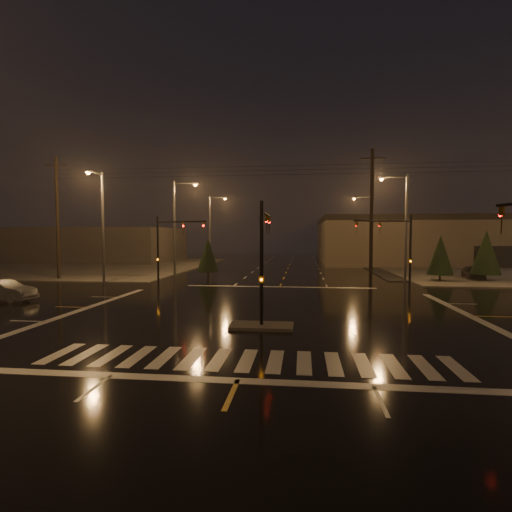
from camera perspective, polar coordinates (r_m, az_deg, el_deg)
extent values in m
plane|color=black|center=(23.16, 1.82, -7.94)|extent=(140.00, 140.00, 0.00)
cube|color=#413F3A|center=(61.73, -24.46, -1.29)|extent=(36.00, 36.00, 0.12)
cube|color=#413F3A|center=(19.24, 0.79, -9.97)|extent=(3.00, 1.60, 0.15)
cube|color=beige|center=(14.47, -1.32, -14.65)|extent=(15.00, 2.60, 0.01)
cube|color=beige|center=(12.60, -2.65, -17.38)|extent=(16.00, 0.50, 0.01)
cube|color=beige|center=(33.99, 3.41, -4.42)|extent=(16.00, 0.50, 0.01)
cube|color=#665C49|center=(76.21, 32.45, 1.86)|extent=(60.00, 28.00, 7.00)
cube|color=black|center=(76.24, 32.52, 4.34)|extent=(60.20, 28.20, 0.80)
cube|color=#3D3836|center=(74.48, -23.03, 1.54)|extent=(30.00, 18.00, 5.60)
cylinder|color=black|center=(18.81, 0.80, -1.25)|extent=(0.18, 0.18, 6.00)
cylinder|color=black|center=(21.02, 1.44, 6.02)|extent=(0.12, 4.50, 0.12)
imported|color=#594707|center=(23.03, 1.90, 5.63)|extent=(0.16, 0.20, 1.00)
cube|color=#594707|center=(18.87, 0.80, -3.37)|extent=(0.25, 0.18, 0.35)
cylinder|color=black|center=(34.27, 21.19, 0.47)|extent=(0.18, 0.18, 6.00)
cylinder|color=black|center=(32.91, 17.67, 4.79)|extent=(4.74, 1.82, 0.12)
imported|color=#594707|center=(31.81, 14.17, 4.81)|extent=(0.24, 0.22, 1.00)
cube|color=#594707|center=(34.31, 21.16, -0.70)|extent=(0.25, 0.18, 0.35)
cylinder|color=black|center=(35.44, -13.83, 0.66)|extent=(0.18, 0.18, 6.00)
cylinder|color=black|center=(33.85, -10.66, 4.82)|extent=(4.74, 1.82, 0.12)
imported|color=#594707|center=(32.54, -7.49, 4.84)|extent=(0.24, 0.22, 1.00)
cube|color=#594707|center=(35.47, -13.82, -0.47)|extent=(0.25, 0.18, 0.35)
imported|color=#594707|center=(17.36, 31.65, 6.05)|extent=(0.22, 0.24, 1.00)
cylinder|color=#38383A|center=(42.82, -11.59, 3.75)|extent=(0.24, 0.24, 10.00)
cylinder|color=#38383A|center=(42.80, -10.11, 10.21)|extent=(2.40, 0.14, 0.14)
cube|color=#38383A|center=(42.49, -8.67, 10.21)|extent=(0.70, 0.30, 0.18)
sphere|color=orange|center=(42.47, -8.67, 10.04)|extent=(0.32, 0.32, 0.32)
cylinder|color=#38383A|center=(58.23, -6.64, 3.58)|extent=(0.24, 0.24, 10.00)
cylinder|color=#38383A|center=(58.21, -5.50, 8.32)|extent=(2.40, 0.14, 0.14)
cube|color=#38383A|center=(57.99, -4.43, 8.29)|extent=(0.70, 0.30, 0.18)
sphere|color=orange|center=(57.97, -4.43, 8.16)|extent=(0.32, 0.32, 0.32)
cylinder|color=#38383A|center=(39.83, 20.66, 3.68)|extent=(0.24, 0.24, 10.00)
cylinder|color=#38383A|center=(39.92, 19.09, 10.62)|extent=(2.40, 0.14, 0.14)
cube|color=#38383A|center=(39.69, 17.51, 10.62)|extent=(0.70, 0.30, 0.18)
sphere|color=orange|center=(39.68, 17.50, 10.43)|extent=(0.32, 0.32, 0.32)
cylinder|color=#38383A|center=(59.43, 16.01, 3.47)|extent=(0.24, 0.24, 10.00)
cylinder|color=#38383A|center=(59.49, 14.92, 8.11)|extent=(2.40, 0.14, 0.14)
cube|color=#38383A|center=(59.35, 13.86, 8.09)|extent=(0.70, 0.30, 0.18)
sphere|color=orange|center=(59.33, 13.86, 7.97)|extent=(0.32, 0.32, 0.32)
cylinder|color=#38383A|center=(38.58, -21.03, 3.70)|extent=(0.24, 0.24, 10.00)
cylinder|color=#38383A|center=(37.90, -22.03, 10.98)|extent=(0.14, 2.40, 0.14)
cube|color=#38383A|center=(36.95, -22.86, 11.10)|extent=(0.30, 0.70, 0.18)
sphere|color=orange|center=(36.93, -22.86, 10.90)|extent=(0.32, 0.32, 0.32)
cylinder|color=black|center=(43.80, -26.51, 4.79)|extent=(0.32, 0.32, 12.00)
cube|color=black|center=(44.30, -26.67, 11.52)|extent=(2.20, 0.12, 0.12)
cylinder|color=black|center=(37.19, 16.17, 5.36)|extent=(0.32, 0.32, 12.00)
cube|color=black|center=(37.77, 16.29, 13.26)|extent=(2.20, 0.12, 0.12)
cylinder|color=black|center=(41.36, 24.77, -2.89)|extent=(0.18, 0.18, 0.70)
cone|color=black|center=(41.20, 24.84, 0.15)|extent=(2.36, 2.36, 3.69)
cylinder|color=black|center=(43.56, 29.93, -2.73)|extent=(0.18, 0.18, 0.70)
cone|color=black|center=(43.40, 30.01, 0.46)|extent=(2.65, 2.65, 4.15)
cylinder|color=black|center=(40.58, -6.86, -2.74)|extent=(0.18, 0.18, 0.70)
cone|color=black|center=(40.43, -6.88, 0.18)|extent=(2.20, 2.20, 3.44)
imported|color=black|center=(45.37, 28.56, -2.07)|extent=(2.15, 4.12, 1.34)
imported|color=slate|center=(31.48, -32.44, -4.17)|extent=(4.48, 1.90, 1.44)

